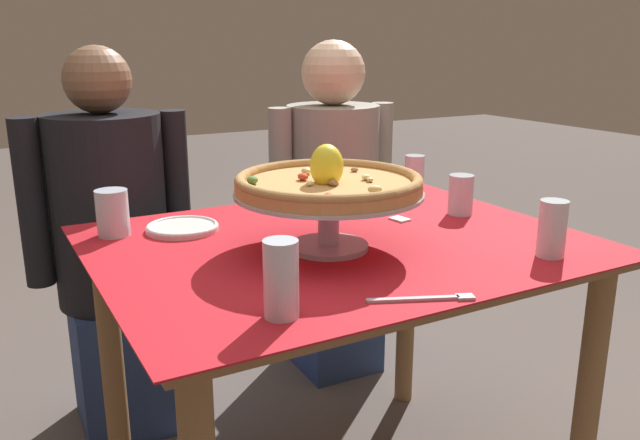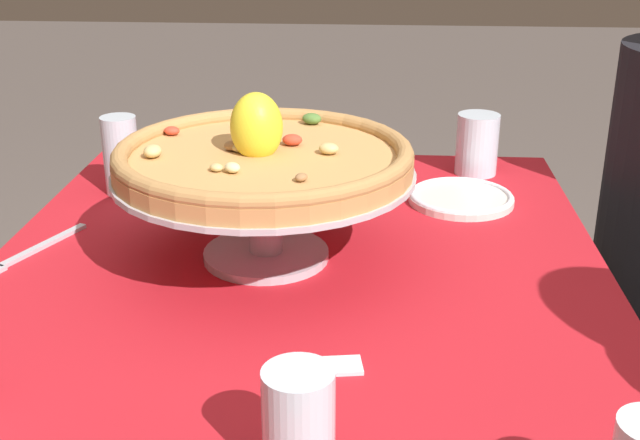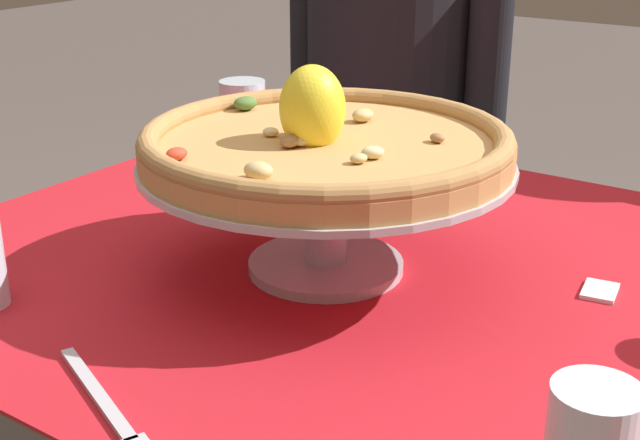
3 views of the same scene
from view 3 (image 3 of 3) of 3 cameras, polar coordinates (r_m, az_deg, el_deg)
dining_table at (r=1.09m, az=4.11°, el=-8.85°), size 1.12×0.89×0.75m
pizza_stand at (r=0.99m, az=0.39°, el=1.97°), size 0.42×0.42×0.13m
pizza at (r=0.97m, az=0.33°, el=5.15°), size 0.42×0.42×0.11m
water_glass_back_left at (r=1.50m, az=-5.04°, el=6.65°), size 0.08×0.08×0.11m
side_plate at (r=1.38m, az=-1.00°, el=3.78°), size 0.18×0.18×0.02m
dinner_fork at (r=0.79m, az=-13.75°, el=-11.80°), size 0.19×0.09×0.01m
sugar_packet at (r=1.02m, az=17.81°, el=-4.44°), size 0.04×0.05×0.00m
diner_left at (r=1.84m, az=4.50°, el=2.17°), size 0.50×0.35×1.20m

